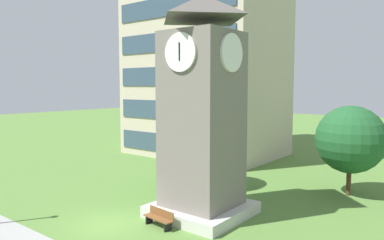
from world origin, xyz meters
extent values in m
plane|color=#567F38|center=(0.00, 0.00, 0.00)|extent=(160.00, 160.00, 0.00)
cube|color=beige|center=(-7.84, 19.24, 12.80)|extent=(14.87, 10.31, 25.60)
cube|color=#384C60|center=(-7.84, 14.03, 1.60)|extent=(13.68, 0.10, 1.80)
cube|color=#384C60|center=(-7.84, 14.03, 4.80)|extent=(13.68, 0.10, 1.80)
cube|color=#384C60|center=(-7.84, 14.03, 8.00)|extent=(13.68, 0.10, 1.80)
cube|color=#384C60|center=(-7.84, 14.03, 11.20)|extent=(13.68, 0.10, 1.80)
cube|color=#384C60|center=(-7.84, 14.03, 14.40)|extent=(13.68, 0.10, 1.80)
cube|color=slate|center=(2.96, 4.09, 4.95)|extent=(3.52, 3.52, 9.90)
cube|color=beige|center=(2.96, 4.09, 0.30)|extent=(4.75, 4.75, 0.60)
pyramid|color=#5D5751|center=(2.96, 4.09, 11.17)|extent=(3.87, 3.87, 1.27)
cylinder|color=white|center=(2.96, 2.27, 8.71)|extent=(1.94, 0.12, 1.94)
cylinder|color=white|center=(4.79, 4.09, 8.71)|extent=(0.12, 1.94, 1.94)
cube|color=black|center=(2.96, 2.20, 8.89)|extent=(0.05, 0.08, 0.58)
cube|color=black|center=(2.96, 2.19, 8.71)|extent=(0.06, 0.06, 0.87)
cube|color=brown|center=(2.32, 1.28, 0.45)|extent=(1.84, 0.69, 0.06)
cube|color=brown|center=(2.35, 1.50, 0.68)|extent=(1.79, 0.27, 0.40)
cube|color=black|center=(1.61, 1.36, 0.23)|extent=(0.13, 0.44, 0.45)
cube|color=black|center=(3.04, 1.19, 0.23)|extent=(0.13, 0.44, 0.45)
cylinder|color=#513823|center=(-0.90, 7.83, 1.20)|extent=(0.36, 0.36, 2.40)
sphere|color=#348122|center=(-0.90, 7.83, 3.99)|extent=(4.56, 4.56, 4.56)
cylinder|color=#513823|center=(8.28, 12.87, 1.07)|extent=(0.30, 0.30, 2.13)
sphere|color=#20562B|center=(8.28, 12.87, 3.65)|extent=(4.35, 4.35, 4.35)
camera|label=1|loc=(14.62, -11.65, 7.03)|focal=34.22mm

